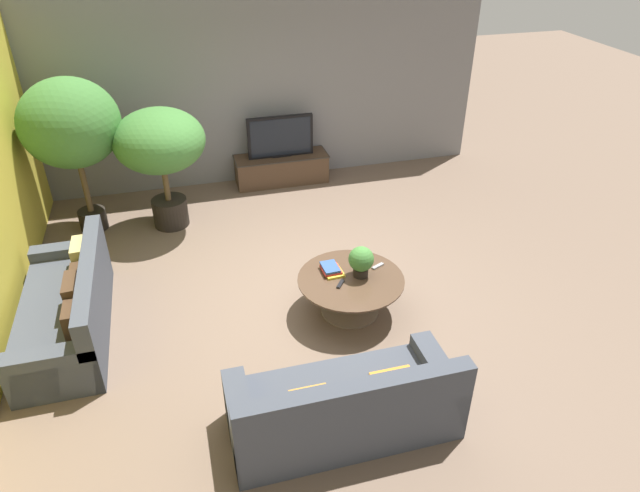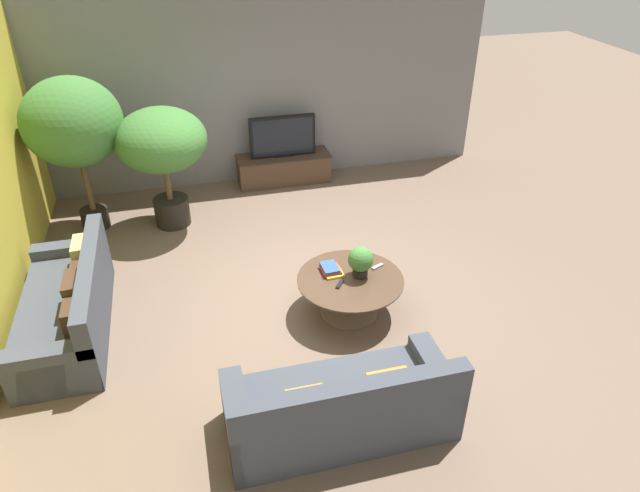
# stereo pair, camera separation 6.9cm
# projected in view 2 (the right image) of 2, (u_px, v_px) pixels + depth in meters

# --- Properties ---
(ground_plane) EXTENTS (24.00, 24.00, 0.00)m
(ground_plane) POSITION_uv_depth(u_px,v_px,m) (305.00, 287.00, 6.88)
(ground_plane) COLOR brown
(back_wall_stone) EXTENTS (7.40, 0.12, 3.00)m
(back_wall_stone) POSITION_uv_depth(u_px,v_px,m) (255.00, 87.00, 8.76)
(back_wall_stone) COLOR slate
(back_wall_stone) RESTS_ON ground
(media_console) EXTENTS (1.50, 0.50, 0.46)m
(media_console) POSITION_uv_depth(u_px,v_px,m) (284.00, 168.00, 9.24)
(media_console) COLOR #473323
(media_console) RESTS_ON ground
(television) EXTENTS (1.04, 0.13, 0.65)m
(television) POSITION_uv_depth(u_px,v_px,m) (283.00, 137.00, 8.95)
(television) COLOR black
(television) RESTS_ON media_console
(coffee_table) EXTENTS (1.18, 1.18, 0.45)m
(coffee_table) POSITION_uv_depth(u_px,v_px,m) (350.00, 288.00, 6.32)
(coffee_table) COLOR #756656
(coffee_table) RESTS_ON ground
(couch_by_wall) EXTENTS (0.84, 2.08, 0.84)m
(couch_by_wall) POSITION_uv_depth(u_px,v_px,m) (69.00, 308.00, 6.08)
(couch_by_wall) COLOR #3D424C
(couch_by_wall) RESTS_ON ground
(couch_near_entry) EXTENTS (1.98, 0.84, 0.84)m
(couch_near_entry) POSITION_uv_depth(u_px,v_px,m) (341.00, 408.00, 4.92)
(couch_near_entry) COLOR #3D424C
(couch_near_entry) RESTS_ON ground
(potted_palm_tall) EXTENTS (1.26, 1.26, 2.12)m
(potted_palm_tall) POSITION_uv_depth(u_px,v_px,m) (73.00, 124.00, 7.31)
(potted_palm_tall) COLOR black
(potted_palm_tall) RESTS_ON ground
(potted_palm_corner) EXTENTS (1.21, 1.21, 1.69)m
(potted_palm_corner) POSITION_uv_depth(u_px,v_px,m) (162.00, 145.00, 7.57)
(potted_palm_corner) COLOR black
(potted_palm_corner) RESTS_ON ground
(potted_plant_tabletop) EXTENTS (0.28, 0.28, 0.36)m
(potted_plant_tabletop) POSITION_uv_depth(u_px,v_px,m) (361.00, 261.00, 6.20)
(potted_plant_tabletop) COLOR black
(potted_plant_tabletop) RESTS_ON coffee_table
(book_stack) EXTENTS (0.23, 0.29, 0.07)m
(book_stack) POSITION_uv_depth(u_px,v_px,m) (331.00, 269.00, 6.34)
(book_stack) COLOR gold
(book_stack) RESTS_ON coffee_table
(remote_black) EXTENTS (0.13, 0.15, 0.02)m
(remote_black) POSITION_uv_depth(u_px,v_px,m) (340.00, 284.00, 6.15)
(remote_black) COLOR black
(remote_black) RESTS_ON coffee_table
(remote_silver) EXTENTS (0.16, 0.10, 0.02)m
(remote_silver) POSITION_uv_depth(u_px,v_px,m) (378.00, 266.00, 6.44)
(remote_silver) COLOR gray
(remote_silver) RESTS_ON coffee_table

